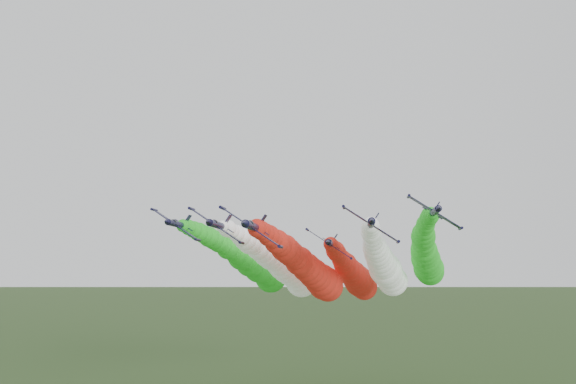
% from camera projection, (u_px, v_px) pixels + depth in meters
% --- Properties ---
extents(jet_lead, '(13.35, 68.37, 15.19)m').
position_uv_depth(jet_lead, '(311.00, 271.00, 112.22)').
color(jet_lead, '#121133').
rests_on(jet_lead, ground).
extents(jet_inner_left, '(13.80, 68.82, 15.64)m').
position_uv_depth(jet_inner_left, '(283.00, 267.00, 122.44)').
color(jet_inner_left, '#121133').
rests_on(jet_inner_left, ground).
extents(jet_inner_right, '(13.45, 68.46, 15.29)m').
position_uv_depth(jet_inner_right, '(385.00, 267.00, 120.10)').
color(jet_inner_right, '#121133').
rests_on(jet_inner_right, ground).
extents(jet_outer_left, '(14.04, 69.05, 15.87)m').
position_uv_depth(jet_outer_left, '(252.00, 264.00, 133.07)').
color(jet_outer_left, '#121133').
rests_on(jet_outer_left, ground).
extents(jet_outer_right, '(13.38, 68.39, 15.21)m').
position_uv_depth(jet_outer_right, '(427.00, 257.00, 126.18)').
color(jet_outer_right, '#121133').
rests_on(jet_outer_right, ground).
extents(jet_trail, '(13.38, 68.40, 15.22)m').
position_uv_depth(jet_trail, '(354.00, 275.00, 137.36)').
color(jet_trail, '#121133').
rests_on(jet_trail, ground).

